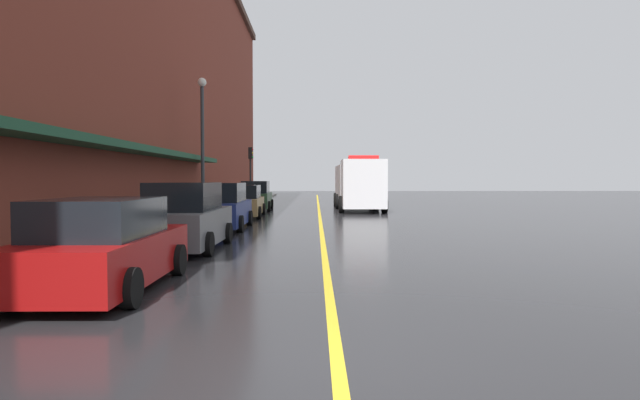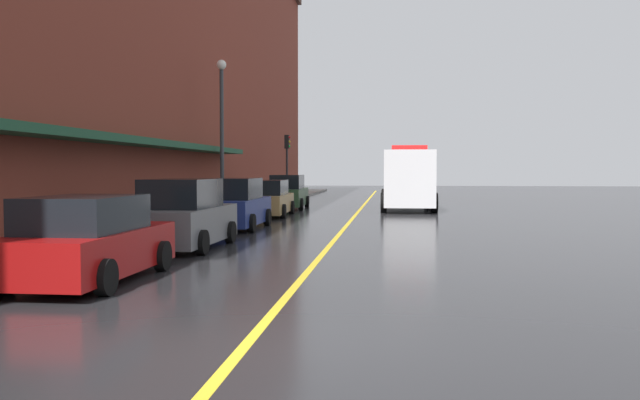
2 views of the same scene
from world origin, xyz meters
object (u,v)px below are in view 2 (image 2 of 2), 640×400
Objects in this scene: parking_meter_0 at (194,200)px; parking_meter_2 at (243,192)px; street_lamp_left at (222,120)px; parked_car_1 at (184,216)px; parked_car_2 at (236,205)px; box_truck at (407,180)px; parked_car_4 at (288,193)px; parked_car_0 at (88,241)px; parked_car_3 at (267,199)px; parking_meter_1 at (126,210)px; traffic_light_near at (287,154)px.

parking_meter_0 is 1.00× the size of parking_meter_2.
parking_meter_2 is 3.78m from street_lamp_left.
parking_meter_2 is at bearing 7.07° from parked_car_1.
parked_car_2 is 14.56m from box_truck.
parked_car_4 is (-0.10, 12.57, 0.01)m from parked_car_2.
parked_car_0 is at bearing -83.73° from street_lamp_left.
parked_car_4 is (0.00, 6.06, 0.08)m from parked_car_3.
parked_car_3 is at bearing 178.94° from parked_car_4.
parking_meter_1 is (-1.43, -6.60, 0.20)m from parked_car_2.
parking_meter_1 is (-7.87, -19.64, -0.54)m from box_truck.
box_truck is (6.44, 13.03, 0.74)m from parked_car_2.
parking_meter_2 is (-1.43, 7.48, 0.20)m from parked_car_2.
street_lamp_left reaches higher than parking_meter_2.
parked_car_1 reaches higher than parking_meter_1.
parked_car_1 reaches higher than parked_car_3.
parked_car_1 is 12.63m from street_lamp_left.
parked_car_4 is 13.08m from parking_meter_0.
parked_car_4 is at bearing -1.58° from parked_car_3.
parked_car_1 is 6.15m from parked_car_2.
parked_car_3 is 3.71× the size of parking_meter_1.
parked_car_2 is 1.51m from parking_meter_0.
parking_meter_1 is (0.00, -6.16, 0.00)m from parking_meter_0.
box_truck is 10.76m from traffic_light_near.
parked_car_4 is at bearing -86.44° from box_truck.
parked_car_2 is at bearing -79.14° from parking_meter_2.
parking_meter_1 is at bearing 14.61° from parked_car_0.
parked_car_4 is (-0.11, 18.72, -0.02)m from parked_car_1.
parked_car_1 reaches higher than parked_car_2.
box_truck is at bearing -26.44° from parked_car_2.
parked_car_1 reaches higher than parking_meter_2.
parked_car_4 is at bearing 1.35° from parked_car_1.
parked_car_2 reaches higher than parked_car_3.
traffic_light_near is (-1.27, 13.76, 2.37)m from parked_car_3.
parking_meter_0 is at bearing -90.17° from traffic_light_near.
box_truck is 7.12× the size of parking_meter_2.
parked_car_3 is 9.28m from box_truck.
parked_car_0 is 19.17m from parking_meter_2.
parked_car_2 is at bearing -26.83° from box_truck.
parked_car_0 is at bearing 178.94° from parked_car_4.
parked_car_3 is (0.01, 18.15, 0.01)m from parked_car_0.
parking_meter_1 is (-1.45, -0.45, 0.18)m from parked_car_1.
parked_car_4 is 8.13m from traffic_light_near.
parked_car_2 is 20.44m from traffic_light_near.
parked_car_0 is 24.21m from parked_car_4.
traffic_light_near reaches higher than box_truck.
street_lamp_left is 14.53m from traffic_light_near.
parked_car_1 is at bearing -75.77° from parking_meter_0.
parked_car_0 is 25.55m from box_truck.
traffic_light_near reaches higher than parked_car_2.
parked_car_1 is 20.24m from box_truck.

